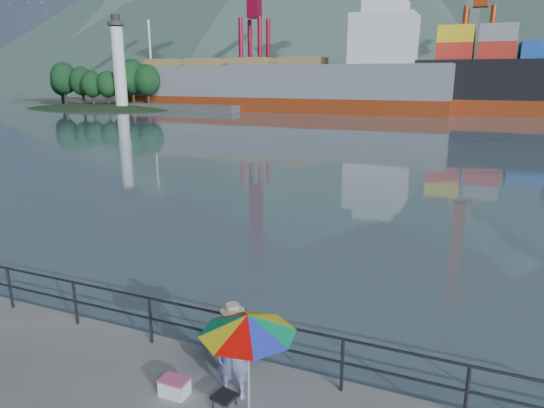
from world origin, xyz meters
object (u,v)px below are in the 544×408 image
(fisherman, at_px, (234,355))
(bulk_carrier, at_px, (283,84))
(beach_umbrella, at_px, (248,324))
(cooler_bag, at_px, (174,388))

(fisherman, distance_m, bulk_carrier, 74.41)
(beach_umbrella, distance_m, bulk_carrier, 74.98)
(beach_umbrella, xyz_separation_m, bulk_carrier, (-27.41, 69.75, 2.36))
(bulk_carrier, bearing_deg, cooler_bag, -69.57)
(beach_umbrella, relative_size, bulk_carrier, 0.03)
(cooler_bag, relative_size, bulk_carrier, 0.01)
(fisherman, height_order, beach_umbrella, beach_umbrella)
(cooler_bag, height_order, bulk_carrier, bulk_carrier)
(fisherman, relative_size, bulk_carrier, 0.03)
(beach_umbrella, bearing_deg, cooler_bag, 177.36)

